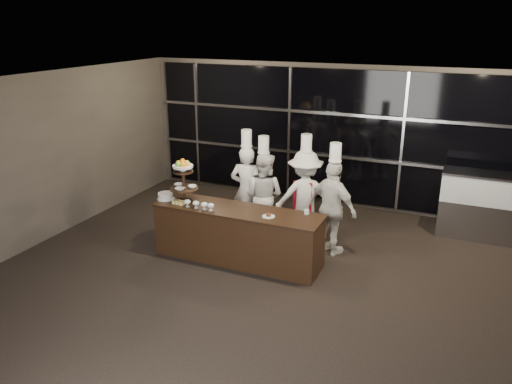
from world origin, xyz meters
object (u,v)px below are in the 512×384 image
at_px(chef_b, 263,195).
at_px(chef_d, 333,207).
at_px(display_case, 478,202).
at_px(display_stand, 183,177).
at_px(chef_a, 247,189).
at_px(layer_cake, 166,196).
at_px(chef_c, 305,196).
at_px(buffet_counter, 238,235).

relative_size(chef_b, chef_d, 0.98).
bearing_deg(display_case, display_stand, -150.25).
bearing_deg(chef_a, display_stand, -121.21).
distance_m(layer_cake, chef_c, 2.45).
height_order(chef_a, chef_d, chef_a).
relative_size(display_case, chef_d, 0.69).
relative_size(layer_cake, chef_a, 0.15).
distance_m(chef_b, chef_d, 1.35).
xyz_separation_m(layer_cake, chef_d, (2.69, 0.95, -0.13)).
bearing_deg(buffet_counter, chef_a, 106.85).
bearing_deg(layer_cake, display_case, 28.47).
distance_m(buffet_counter, display_case, 4.49).
bearing_deg(layer_cake, buffet_counter, 2.13).
distance_m(layer_cake, chef_a, 1.53).
bearing_deg(chef_c, chef_b, -167.61).
bearing_deg(chef_c, buffet_counter, -121.13).
relative_size(chef_a, chef_c, 1.01).
bearing_deg(chef_a, chef_b, -4.80).
bearing_deg(chef_a, display_case, 21.28).
distance_m(display_case, chef_c, 3.21).
relative_size(display_stand, layer_cake, 2.48).
distance_m(buffet_counter, chef_b, 1.13).
height_order(buffet_counter, chef_d, chef_d).
relative_size(display_case, chef_a, 0.67).
distance_m(buffet_counter, chef_a, 1.22).
bearing_deg(layer_cake, chef_b, 39.67).
xyz_separation_m(display_stand, chef_c, (1.75, 1.23, -0.49)).
relative_size(display_stand, chef_b, 0.39).
distance_m(layer_cake, chef_b, 1.76).
distance_m(chef_a, chef_b, 0.35).
relative_size(layer_cake, chef_c, 0.15).
height_order(buffet_counter, chef_a, chef_a).
distance_m(chef_a, chef_d, 1.69).
relative_size(display_stand, chef_d, 0.38).
bearing_deg(layer_cake, chef_c, 31.59).
height_order(layer_cake, chef_d, chef_d).
xyz_separation_m(display_stand, display_case, (4.62, 2.64, -0.65)).
distance_m(layer_cake, chef_d, 2.86).
relative_size(display_stand, display_case, 0.56).
distance_m(display_stand, display_case, 5.36).
distance_m(buffet_counter, layer_cake, 1.44).
relative_size(display_case, chef_c, 0.68).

